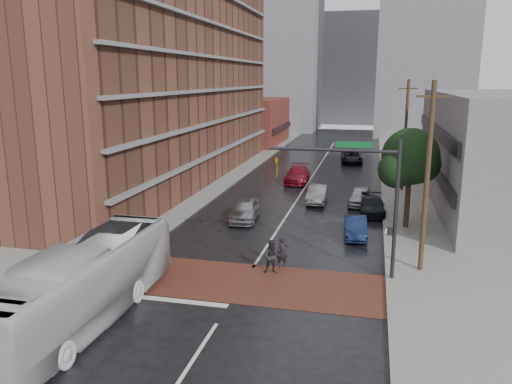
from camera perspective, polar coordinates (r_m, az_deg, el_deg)
The scene contains 24 objects.
ground at distance 25.19m, azimuth -1.72°, elevation -10.72°, with size 160.00×160.00×0.00m, color black.
crosswalk at distance 25.63m, azimuth -1.43°, elevation -10.26°, with size 14.00×5.00×0.02m, color brown.
sidewalk_west at distance 51.41m, azimuth -6.95°, elevation 1.56°, with size 9.00×90.00×0.15m, color gray.
sidewalk_east at distance 48.65m, azimuth 19.41°, elevation 0.27°, with size 9.00×90.00×0.15m, color gray.
apartment_block at distance 50.58m, azimuth -10.59°, elevation 17.12°, with size 10.00×44.00×28.00m, color brown.
storefront_west at distance 78.66m, azimuth -0.06°, elevation 8.08°, with size 8.00×16.00×7.00m, color brown.
building_east at distance 43.93m, azimuth 27.00°, elevation 4.18°, with size 11.00×26.00×9.00m, color gray.
distant_tower_west at distance 102.43m, azimuth 2.02°, elevation 16.19°, with size 18.00×16.00×32.00m, color gray.
distant_tower_east at distance 94.96m, azimuth 18.86°, elevation 17.01°, with size 16.00×14.00×36.00m, color gray.
distant_tower_center at distance 117.46m, azimuth 10.59°, elevation 13.61°, with size 12.00×10.00×24.00m, color gray.
street_tree at distance 34.83m, azimuth 17.24°, elevation 3.47°, with size 4.20×4.10×6.90m.
signal_mast at distance 25.36m, azimuth 12.58°, elevation 0.39°, with size 6.50×0.30×7.20m.
utility_pole_near at distance 26.90m, azimuth 18.97°, elevation 1.58°, with size 1.60×0.26×10.00m.
utility_pole_far at distance 46.64m, azimuth 16.69°, elevation 6.26°, with size 1.60×0.26×10.00m.
transit_bus at distance 22.25m, azimuth -19.32°, elevation -10.05°, with size 2.83×12.10×3.37m, color silver.
pedestrian_a at distance 27.28m, azimuth 3.04°, elevation -6.88°, with size 0.63×0.41×1.73m, color black.
pedestrian_b at distance 26.44m, azimuth 1.86°, elevation -7.41°, with size 0.89×0.69×1.83m, color #262227.
car_travel_a at distance 36.07m, azimuth -1.27°, elevation -2.06°, with size 1.86×4.62×1.57m, color #9C9FA3.
car_travel_b at distance 41.58m, azimuth 7.02°, elevation -0.24°, with size 1.51×4.32×1.42m, color #A1A3A8.
car_travel_c at distance 49.46m, azimuth 4.75°, elevation 2.00°, with size 2.19×5.38×1.56m, color maroon.
suv_travel at distance 61.82m, azimuth 10.88°, elevation 3.95°, with size 2.41×5.23×1.45m, color black.
car_parked_near at distance 33.01m, azimuth 11.30°, elevation -3.98°, with size 1.38×3.95×1.30m, color #142348.
car_parked_mid at distance 38.83m, azimuth 13.14°, elevation -1.53°, with size 1.81×4.45×1.29m, color black.
car_parked_far at distance 41.47m, azimuth 11.86°, elevation -0.41°, with size 1.76×4.37×1.49m, color #AEB0B6.
Camera 1 is at (6.00, -22.29, 10.08)m, focal length 35.00 mm.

